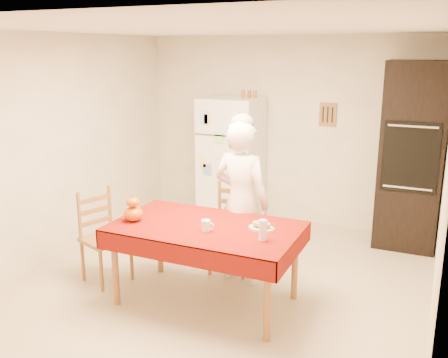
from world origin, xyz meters
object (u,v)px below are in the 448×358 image
Objects in this scene: oven_cabinet at (412,156)px; chair_left at (102,232)px; dining_table at (206,233)px; bread_plate at (262,228)px; refrigerator at (232,161)px; coffee_mug at (206,226)px; chair_far at (232,224)px; seated_woman at (241,202)px; pumpkin_lower at (133,214)px; wine_glass at (263,230)px.

oven_cabinet is 3.62m from chair_left.
dining_table is 0.52m from bread_plate.
refrigerator is 2.47m from coffee_mug.
chair_far is 0.57× the size of seated_woman.
refrigerator is 1.79× the size of chair_far.
chair_far is (-1.65, -1.48, -0.59)m from oven_cabinet.
pumpkin_lower reaches higher than bread_plate.
wine_glass is at bearing -61.09° from refrigerator.
seated_woman is 9.15× the size of pumpkin_lower.
oven_cabinet is 22.00× the size of coffee_mug.
wine_glass is at bearing -11.43° from dining_table.
chair_left is 1.46m from seated_woman.
refrigerator is 1.02× the size of seated_woman.
oven_cabinet reaches higher than chair_far.
coffee_mug is 0.53m from wine_glass.
seated_woman is 16.63× the size of coffee_mug.
pumpkin_lower is 1.27m from wine_glass.
chair_far is 1.00× the size of chair_left.
dining_table is 1.79× the size of chair_far.
wine_glass is (1.30, -2.35, -0.00)m from refrigerator.
bread_plate is at bearing -56.64° from chair_far.
chair_left is at bearing 179.59° from dining_table.
chair_far is 9.50× the size of coffee_mug.
oven_cabinet is 2.80m from dining_table.
oven_cabinet reaches higher than pumpkin_lower.
seated_woman is 9.45× the size of wine_glass.
wine_glass is at bearing 0.50° from coffee_mug.
coffee_mug is 0.50m from bread_plate.
bread_plate is at bearing -66.94° from chair_left.
oven_cabinet is at bearing 1.18° from refrigerator.
refrigerator reaches higher than wine_glass.
bread_plate is at bearing 112.05° from wine_glass.
pumpkin_lower is at bearing -166.50° from dining_table.
dining_table is 1.79× the size of chair_left.
bread_plate is (-1.08, -2.16, -0.33)m from oven_cabinet.
chair_left is 5.40× the size of wine_glass.
wine_glass is (1.27, 0.04, 0.02)m from pumpkin_lower.
coffee_mug is 0.55× the size of pumpkin_lower.
bread_plate is (1.69, 0.11, 0.26)m from chair_left.
chair_left is (-0.48, -2.22, -0.34)m from refrigerator.
oven_cabinet is at bearing 47.25° from pumpkin_lower.
pumpkin_lower is at bearing 51.84° from seated_woman.
chair_far reaches higher than wine_glass.
refrigerator reaches higher than seated_woman.
seated_woman is at bearing 79.22° from dining_table.
oven_cabinet is 3.33m from pumpkin_lower.
coffee_mug is (-0.05, -0.71, -0.02)m from seated_woman.
seated_woman reaches higher than wine_glass.
refrigerator is 1.79× the size of chair_left.
chair_far is 1.18m from wine_glass.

